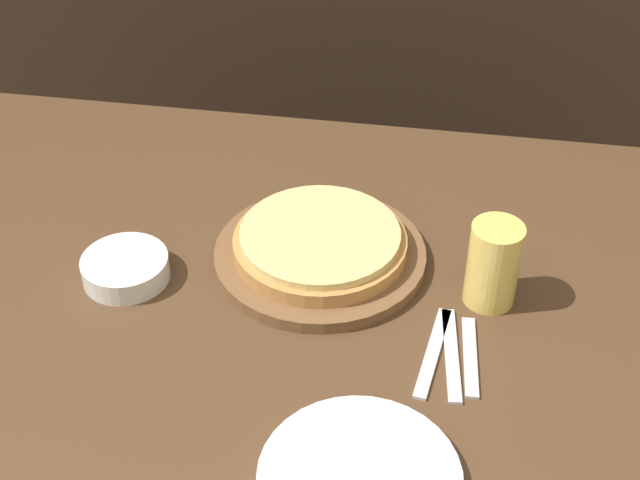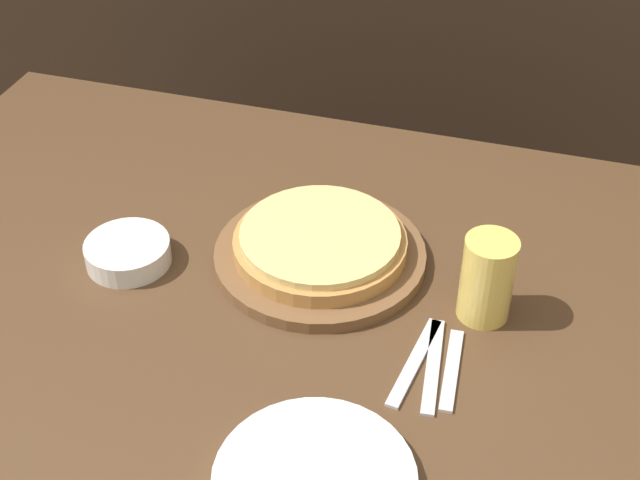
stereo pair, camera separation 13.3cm
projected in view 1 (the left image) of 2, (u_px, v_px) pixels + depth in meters
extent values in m
cube|color=#4C331E|center=(277.00, 459.00, 1.54)|extent=(1.38, 0.99, 0.77)
cylinder|color=brown|center=(320.00, 255.00, 1.35)|extent=(0.32, 0.32, 0.02)
cylinder|color=#B77F42|center=(320.00, 244.00, 1.34)|extent=(0.26, 0.26, 0.02)
cylinder|color=#E0C175|center=(320.00, 235.00, 1.33)|extent=(0.24, 0.24, 0.01)
cylinder|color=#E5C65B|center=(493.00, 264.00, 1.25)|extent=(0.07, 0.07, 0.13)
cylinder|color=white|center=(498.00, 232.00, 1.21)|extent=(0.07, 0.07, 0.02)
cylinder|color=silver|center=(360.00, 479.00, 1.03)|extent=(0.24, 0.24, 0.02)
cylinder|color=silver|center=(126.00, 268.00, 1.32)|extent=(0.13, 0.13, 0.04)
cube|color=silver|center=(433.00, 352.00, 1.20)|extent=(0.04, 0.17, 0.00)
cube|color=silver|center=(451.00, 354.00, 1.20)|extent=(0.04, 0.17, 0.00)
cube|color=silver|center=(470.00, 357.00, 1.20)|extent=(0.03, 0.15, 0.00)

